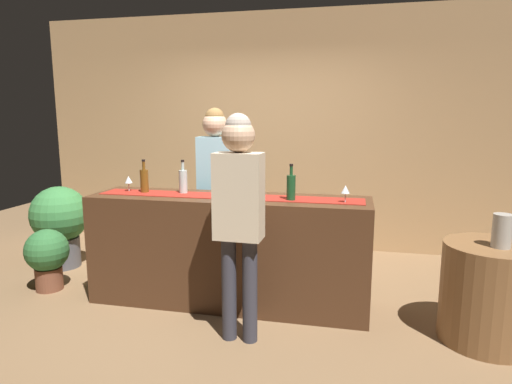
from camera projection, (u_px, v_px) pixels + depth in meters
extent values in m
plane|color=brown|center=(229.00, 302.00, 3.96)|extent=(10.00, 10.00, 0.00)
cube|color=tan|center=(270.00, 132.00, 5.54)|extent=(6.00, 0.12, 2.90)
cube|color=#472B19|center=(229.00, 250.00, 3.88)|extent=(2.44, 0.60, 0.97)
cube|color=maroon|center=(228.00, 196.00, 3.79)|extent=(2.31, 0.28, 0.01)
cylinder|color=#194723|center=(291.00, 188.00, 3.61)|extent=(0.07, 0.07, 0.21)
cylinder|color=#194723|center=(291.00, 171.00, 3.58)|extent=(0.03, 0.03, 0.08)
cylinder|color=black|center=(291.00, 165.00, 3.57)|extent=(0.03, 0.03, 0.02)
cylinder|color=#B2C6C1|center=(183.00, 182.00, 3.93)|extent=(0.07, 0.07, 0.21)
cylinder|color=#B2C6C1|center=(183.00, 166.00, 3.91)|extent=(0.03, 0.03, 0.08)
cylinder|color=black|center=(183.00, 161.00, 3.90)|extent=(0.03, 0.03, 0.02)
cylinder|color=brown|center=(144.00, 181.00, 3.97)|extent=(0.07, 0.07, 0.21)
cylinder|color=brown|center=(144.00, 166.00, 3.94)|extent=(0.03, 0.03, 0.08)
cylinder|color=black|center=(143.00, 160.00, 3.94)|extent=(0.03, 0.03, 0.02)
cylinder|color=silver|center=(345.00, 203.00, 3.52)|extent=(0.06, 0.06, 0.00)
cylinder|color=silver|center=(345.00, 198.00, 3.51)|extent=(0.01, 0.01, 0.08)
cone|color=silver|center=(345.00, 189.00, 3.50)|extent=(0.07, 0.07, 0.06)
cylinder|color=silver|center=(129.00, 191.00, 4.05)|extent=(0.06, 0.06, 0.00)
cylinder|color=silver|center=(129.00, 187.00, 4.05)|extent=(0.01, 0.01, 0.08)
cone|color=silver|center=(129.00, 179.00, 4.04)|extent=(0.07, 0.07, 0.06)
cylinder|color=silver|center=(234.00, 196.00, 3.79)|extent=(0.06, 0.06, 0.00)
cylinder|color=silver|center=(234.00, 192.00, 3.79)|extent=(0.01, 0.01, 0.08)
cone|color=silver|center=(233.00, 184.00, 3.77)|extent=(0.07, 0.07, 0.06)
cylinder|color=#26262B|center=(224.00, 239.00, 4.50)|extent=(0.11, 0.11, 0.81)
cylinder|color=#26262B|center=(209.00, 239.00, 4.53)|extent=(0.11, 0.11, 0.81)
cube|color=#99D1E0|center=(215.00, 169.00, 4.39)|extent=(0.34, 0.20, 0.64)
sphere|color=#DBAD89|center=(215.00, 124.00, 4.31)|extent=(0.24, 0.24, 0.24)
sphere|color=olive|center=(215.00, 117.00, 4.30)|extent=(0.19, 0.19, 0.19)
cylinder|color=#33333D|center=(229.00, 289.00, 3.25)|extent=(0.11, 0.11, 0.78)
cylinder|color=#33333D|center=(250.00, 291.00, 3.21)|extent=(0.11, 0.11, 0.78)
cube|color=beige|center=(239.00, 196.00, 3.11)|extent=(0.35, 0.21, 0.62)
sphere|color=#DBAD89|center=(238.00, 136.00, 3.04)|extent=(0.23, 0.23, 0.23)
sphere|color=#AD9E8E|center=(238.00, 126.00, 3.03)|extent=(0.18, 0.18, 0.18)
cylinder|color=brown|center=(489.00, 293.00, 3.22)|extent=(0.68, 0.68, 0.74)
cylinder|color=#A8A399|center=(502.00, 231.00, 3.07)|extent=(0.13, 0.13, 0.24)
cylinder|color=#4C4C51|center=(62.00, 252.00, 4.86)|extent=(0.38, 0.38, 0.33)
sphere|color=#387A3D|center=(59.00, 214.00, 4.79)|extent=(0.61, 0.61, 0.61)
cylinder|color=brown|center=(49.00, 278.00, 4.23)|extent=(0.25, 0.25, 0.22)
sphere|color=#2D6633|center=(47.00, 250.00, 4.18)|extent=(0.41, 0.41, 0.41)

